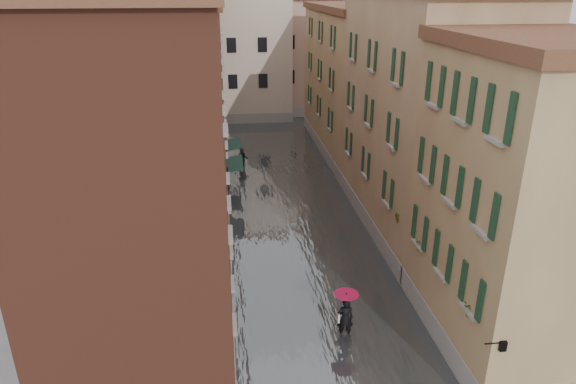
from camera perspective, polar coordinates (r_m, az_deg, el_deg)
ground at (r=22.92m, az=4.25°, el=-13.98°), size 120.00×120.00×0.00m
floodwater at (r=34.10m, az=0.06°, el=-1.00°), size 10.00×60.00×0.20m
building_left_near at (r=17.83m, az=-16.46°, el=-1.88°), size 6.00×8.00×13.00m
building_left_mid at (r=28.24m, az=-13.22°, el=6.69°), size 6.00×14.00×12.50m
building_left_far at (r=42.73m, az=-11.46°, el=12.96°), size 6.00×16.00×14.00m
building_right_near at (r=20.95m, az=24.97°, el=-1.72°), size 6.00×8.00×11.50m
building_right_mid at (r=30.06m, az=14.55°, el=7.98°), size 6.00×14.00×13.00m
building_right_far at (r=44.20m, az=7.47°, el=11.85°), size 6.00×16.00×11.50m
building_end_cream at (r=56.56m, az=-6.34°, el=14.88°), size 12.00×9.00×13.00m
building_end_pink at (r=59.44m, az=2.64°, el=14.85°), size 10.00×9.00×12.00m
awning_near at (r=33.93m, az=-6.00°, el=3.04°), size 1.09×2.98×2.80m
awning_far at (r=38.09m, az=-6.18°, el=5.16°), size 1.09×2.76×2.80m
wall_lantern at (r=18.02m, az=22.65°, el=-15.41°), size 0.71×0.22×0.35m
window_planters at (r=21.99m, az=15.28°, el=-5.70°), size 0.59×8.31×0.84m
pedestrian_main at (r=21.32m, az=6.40°, el=-12.98°), size 1.03×1.03×2.06m
pedestrian_far at (r=39.90m, az=-5.05°, el=3.66°), size 0.91×0.72×1.83m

